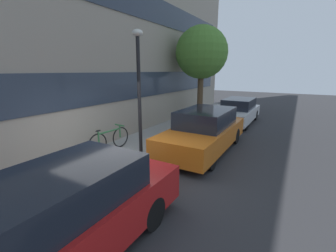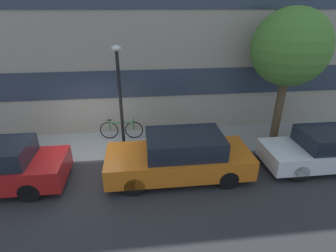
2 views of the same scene
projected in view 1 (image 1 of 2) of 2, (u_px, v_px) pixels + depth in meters
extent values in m
plane|color=#2B2B2D|center=(123.00, 179.00, 5.98)|extent=(56.00, 56.00, 0.00)
cube|color=gray|center=(92.00, 168.00, 6.52)|extent=(28.00, 2.28, 0.11)
cube|color=#2D3847|center=(60.00, 92.00, 6.56)|extent=(25.76, 0.04, 1.10)
cube|color=#AD1919|center=(53.00, 234.00, 3.14)|extent=(4.56, 1.62, 0.69)
cube|color=black|center=(60.00, 189.00, 3.15)|extent=(2.37, 1.43, 0.55)
cylinder|color=black|center=(152.00, 213.00, 4.05)|extent=(0.60, 0.18, 0.60)
cylinder|color=black|center=(96.00, 192.00, 4.75)|extent=(0.60, 0.18, 0.60)
cube|color=#D16619|center=(204.00, 136.00, 7.96)|extent=(4.51, 1.77, 0.66)
cube|color=black|center=(206.00, 118.00, 7.96)|extent=(2.34, 1.56, 0.58)
cylinder|color=black|center=(211.00, 160.00, 6.46)|extent=(0.60, 0.18, 0.60)
cylinder|color=black|center=(164.00, 150.00, 7.23)|extent=(0.60, 0.18, 0.60)
cylinder|color=black|center=(235.00, 136.00, 8.80)|extent=(0.60, 0.18, 0.60)
cylinder|color=black|center=(198.00, 131.00, 9.58)|extent=(0.60, 0.18, 0.60)
cube|color=silver|center=(238.00, 114.00, 12.18)|extent=(4.21, 1.61, 0.57)
cube|color=black|center=(239.00, 103.00, 12.19)|extent=(2.19, 1.42, 0.53)
cylinder|color=black|center=(246.00, 124.00, 10.79)|extent=(0.58, 0.18, 0.58)
cylinder|color=black|center=(217.00, 121.00, 11.49)|extent=(0.58, 0.18, 0.58)
cylinder|color=black|center=(255.00, 115.00, 12.98)|extent=(0.58, 0.18, 0.58)
cylinder|color=black|center=(231.00, 113.00, 13.68)|extent=(0.58, 0.18, 0.58)
cylinder|color=red|center=(39.00, 206.00, 4.54)|extent=(0.26, 0.26, 0.04)
cylinder|color=red|center=(37.00, 195.00, 4.48)|extent=(0.18, 0.18, 0.49)
sphere|color=red|center=(35.00, 182.00, 4.41)|extent=(0.19, 0.19, 0.19)
cylinder|color=red|center=(29.00, 196.00, 4.33)|extent=(0.14, 0.07, 0.07)
cylinder|color=red|center=(45.00, 189.00, 4.60)|extent=(0.14, 0.07, 0.07)
torus|color=black|center=(121.00, 137.00, 8.07)|extent=(0.73, 0.10, 0.73)
torus|color=black|center=(98.00, 144.00, 7.27)|extent=(0.73, 0.10, 0.73)
cylinder|color=#33723F|center=(109.00, 131.00, 7.59)|extent=(0.95, 0.13, 0.06)
cylinder|color=#33723F|center=(99.00, 138.00, 7.26)|extent=(0.06, 0.06, 0.41)
cylinder|color=#33723F|center=(120.00, 132.00, 8.00)|extent=(0.06, 0.06, 0.41)
ellipsoid|color=black|center=(98.00, 131.00, 7.20)|extent=(0.21, 0.10, 0.05)
cylinder|color=#33723F|center=(120.00, 125.00, 7.94)|extent=(0.09, 0.44, 0.05)
cylinder|color=brown|center=(200.00, 94.00, 12.12)|extent=(0.31, 0.31, 2.86)
sphere|color=#477A2D|center=(202.00, 52.00, 11.60)|extent=(2.69, 2.69, 2.69)
cylinder|color=black|center=(139.00, 100.00, 6.85)|extent=(0.11, 0.11, 3.64)
ellipsoid|color=silver|center=(137.00, 33.00, 6.38)|extent=(0.32, 0.32, 0.20)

